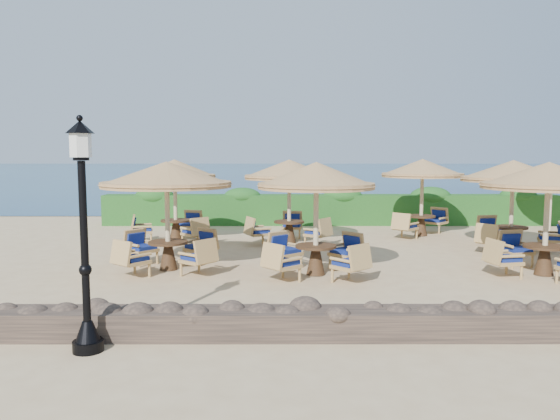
% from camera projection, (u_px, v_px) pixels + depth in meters
% --- Properties ---
extents(ground, '(120.00, 120.00, 0.00)m').
position_uv_depth(ground, '(355.00, 260.00, 14.67)').
color(ground, tan).
rests_on(ground, ground).
extents(sea, '(160.00, 160.00, 0.00)m').
position_uv_depth(sea, '(292.00, 171.00, 84.28)').
color(sea, navy).
rests_on(sea, ground).
extents(hedge, '(18.00, 0.90, 1.20)m').
position_uv_depth(hedge, '(330.00, 210.00, 21.77)').
color(hedge, '#184A17').
rests_on(hedge, ground).
extents(stone_wall, '(15.00, 0.65, 0.44)m').
position_uv_depth(stone_wall, '(410.00, 323.00, 8.48)').
color(stone_wall, '#4F3E32').
rests_on(stone_wall, ground).
extents(lamp_post, '(0.44, 0.44, 3.31)m').
position_uv_depth(lamp_post, '(84.00, 245.00, 7.74)').
color(lamp_post, black).
rests_on(lamp_post, ground).
extents(extra_parasol, '(2.30, 2.30, 2.41)m').
position_uv_depth(extra_parasol, '(552.00, 172.00, 19.62)').
color(extra_parasol, beige).
rests_on(extra_parasol, ground).
extents(cafe_set_0, '(3.19, 3.19, 2.65)m').
position_uv_depth(cafe_set_0, '(167.00, 192.00, 13.19)').
color(cafe_set_0, beige).
rests_on(cafe_set_0, ground).
extents(cafe_set_1, '(2.76, 2.76, 2.65)m').
position_uv_depth(cafe_set_1, '(316.00, 198.00, 12.66)').
color(cafe_set_1, beige).
rests_on(cafe_set_1, ground).
extents(cafe_set_2, '(3.05, 3.05, 2.65)m').
position_uv_depth(cafe_set_2, '(548.00, 195.00, 12.61)').
color(cafe_set_2, beige).
rests_on(cafe_set_2, ground).
extents(cafe_set_3, '(2.77, 2.77, 2.65)m').
position_uv_depth(cafe_set_3, '(175.00, 184.00, 17.49)').
color(cafe_set_3, beige).
rests_on(cafe_set_3, ground).
extents(cafe_set_4, '(2.85, 2.86, 2.65)m').
position_uv_depth(cafe_set_4, '(289.00, 183.00, 17.17)').
color(cafe_set_4, beige).
rests_on(cafe_set_4, ground).
extents(cafe_set_5, '(2.81, 2.81, 2.65)m').
position_uv_depth(cafe_set_5, '(422.00, 178.00, 18.70)').
color(cafe_set_5, beige).
rests_on(cafe_set_5, ground).
extents(cafe_set_6, '(2.99, 2.99, 2.65)m').
position_uv_depth(cafe_set_6, '(513.00, 184.00, 15.89)').
color(cafe_set_6, beige).
rests_on(cafe_set_6, ground).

